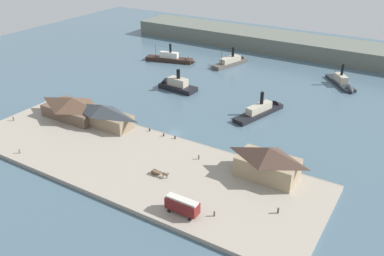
{
  "coord_description": "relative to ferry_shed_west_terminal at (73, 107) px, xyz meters",
  "views": [
    {
      "loc": [
        67.29,
        -99.17,
        62.9
      ],
      "look_at": [
        4.94,
        2.72,
        2.0
      ],
      "focal_mm": 38.4,
      "sensor_mm": 36.0,
      "label": 1
    }
  ],
  "objects": [
    {
      "name": "ground_plane",
      "position": [
        35.56,
        10.0,
        -4.89
      ],
      "size": [
        320.0,
        320.0,
        0.0
      ],
      "primitive_type": "plane",
      "color": "#476070"
    },
    {
      "name": "quay_promenade",
      "position": [
        35.56,
        -12.0,
        -4.29
      ],
      "size": [
        110.0,
        36.0,
        1.2
      ],
      "primitive_type": "cube",
      "color": "#9E9384",
      "rests_on": "ground"
    },
    {
      "name": "seawall_edge",
      "position": [
        35.56,
        6.4,
        -4.39
      ],
      "size": [
        110.0,
        0.8,
        1.0
      ],
      "primitive_type": "cube",
      "color": "gray",
      "rests_on": "ground"
    },
    {
      "name": "ferry_shed_west_terminal",
      "position": [
        0.0,
        0.0,
        0.0
      ],
      "size": [
        21.13,
        11.45,
        7.26
      ],
      "color": "brown",
      "rests_on": "quay_promenade"
    },
    {
      "name": "ferry_shed_east_terminal",
      "position": [
        12.7,
        0.74,
        -0.06
      ],
      "size": [
        21.95,
        7.93,
        7.15
      ],
      "color": "#847056",
      "rests_on": "quay_promenade"
    },
    {
      "name": "ferry_shed_customs_shed",
      "position": [
        71.73,
        0.13,
        0.82
      ],
      "size": [
        16.26,
        9.57,
        8.87
      ],
      "color": "#998466",
      "rests_on": "quay_promenade"
    },
    {
      "name": "street_tram",
      "position": [
        60.83,
        -24.85,
        -1.24
      ],
      "size": [
        8.24,
        2.95,
        4.19
      ],
      "color": "maroon",
      "rests_on": "quay_promenade"
    },
    {
      "name": "horse_cart",
      "position": [
        47.16,
        -14.65,
        -2.76
      ],
      "size": [
        5.65,
        1.31,
        1.87
      ],
      "color": "brown",
      "rests_on": "quay_promenade"
    },
    {
      "name": "pedestrian_near_cart",
      "position": [
        4.79,
        -26.5,
        -2.97
      ],
      "size": [
        0.39,
        0.39,
        1.57
      ],
      "color": "#6B5B4C",
      "rests_on": "quay_promenade"
    },
    {
      "name": "pedestrian_by_tram",
      "position": [
        51.68,
        -1.76,
        -2.99
      ],
      "size": [
        0.38,
        0.38,
        1.53
      ],
      "color": "#3D4C42",
      "rests_on": "quay_promenade"
    },
    {
      "name": "pedestrian_near_east_shed",
      "position": [
        67.7,
        -21.79,
        -2.96
      ],
      "size": [
        0.39,
        0.39,
        1.59
      ],
      "color": "#4C3D33",
      "rests_on": "quay_promenade"
    },
    {
      "name": "pedestrian_walking_west",
      "position": [
        79.98,
        -13.02,
        -2.88
      ],
      "size": [
        0.44,
        0.44,
        1.77
      ],
      "color": "#4C3D33",
      "rests_on": "quay_promenade"
    },
    {
      "name": "pedestrian_walking_east",
      "position": [
        -15.44,
        -13.16,
        -2.87
      ],
      "size": [
        0.44,
        0.44,
        1.79
      ],
      "color": "#6B5B4C",
      "rests_on": "quay_promenade"
    },
    {
      "name": "mooring_post_east",
      "position": [
        34.95,
        4.47,
        -3.24
      ],
      "size": [
        0.44,
        0.44,
        0.9
      ],
      "primitive_type": "cylinder",
      "color": "black",
      "rests_on": "quay_promenade"
    },
    {
      "name": "mooring_post_center_east",
      "position": [
        29.03,
        4.98,
        -3.24
      ],
      "size": [
        0.44,
        0.44,
        0.9
      ],
      "primitive_type": "cylinder",
      "color": "black",
      "rests_on": "quay_promenade"
    },
    {
      "name": "mooring_post_west",
      "position": [
        39.01,
        4.91,
        -3.24
      ],
      "size": [
        0.44,
        0.44,
        0.9
      ],
      "primitive_type": "cylinder",
      "color": "black",
      "rests_on": "quay_promenade"
    },
    {
      "name": "ferry_mid_harbor",
      "position": [
        20.05,
        84.07,
        -3.26
      ],
      "size": [
        10.84,
        22.49,
        9.91
      ],
      "color": "#514C47",
      "rests_on": "ground"
    },
    {
      "name": "ferry_approaching_west",
      "position": [
        54.3,
        39.66,
        -3.46
      ],
      "size": [
        11.22,
        25.03,
        9.98
      ],
      "color": "black",
      "rests_on": "ground"
    },
    {
      "name": "ferry_moored_west",
      "position": [
        13.42,
        42.85,
        -3.18
      ],
      "size": [
        17.53,
        7.28,
        10.79
      ],
      "color": "black",
      "rests_on": "ground"
    },
    {
      "name": "ferry_outer_harbor",
      "position": [
        -6.67,
        72.88,
        -3.41
      ],
      "size": [
        25.81,
        11.11,
        10.26
      ],
      "color": "black",
      "rests_on": "ground"
    },
    {
      "name": "ferry_moored_east",
      "position": [
        72.51,
        82.02,
        -3.56
      ],
      "size": [
        17.03,
        19.74,
        10.57
      ],
      "color": "#23282D",
      "rests_on": "ground"
    },
    {
      "name": "far_headland",
      "position": [
        35.56,
        120.0,
        -0.89
      ],
      "size": [
        180.0,
        24.0,
        8.0
      ],
      "primitive_type": "cube",
      "color": "#60665B",
      "rests_on": "ground"
    }
  ]
}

